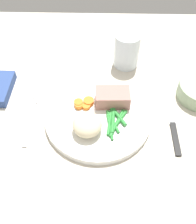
{
  "coord_description": "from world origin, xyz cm",
  "views": [
    {
      "loc": [
        -1.82,
        -42.1,
        53.3
      ],
      "look_at": [
        -2.77,
        -2.26,
        4.6
      ],
      "focal_mm": 43.12,
      "sensor_mm": 36.0,
      "label": 1
    }
  ],
  "objects_px": {
    "meat_portion": "(113,97)",
    "fork": "(31,118)",
    "water_glass": "(127,52)",
    "knife": "(172,121)",
    "dinner_plate": "(98,117)"
  },
  "relations": [
    {
      "from": "dinner_plate",
      "to": "fork",
      "type": "bearing_deg",
      "value": -179.09
    },
    {
      "from": "knife",
      "to": "water_glass",
      "type": "distance_m",
      "value": 0.23
    },
    {
      "from": "meat_portion",
      "to": "fork",
      "type": "distance_m",
      "value": 0.2
    },
    {
      "from": "dinner_plate",
      "to": "water_glass",
      "type": "relative_size",
      "value": 2.59
    },
    {
      "from": "meat_portion",
      "to": "knife",
      "type": "distance_m",
      "value": 0.15
    },
    {
      "from": "fork",
      "to": "water_glass",
      "type": "height_order",
      "value": "water_glass"
    },
    {
      "from": "knife",
      "to": "water_glass",
      "type": "height_order",
      "value": "water_glass"
    },
    {
      "from": "meat_portion",
      "to": "fork",
      "type": "bearing_deg",
      "value": -167.8
    },
    {
      "from": "dinner_plate",
      "to": "water_glass",
      "type": "distance_m",
      "value": 0.22
    },
    {
      "from": "fork",
      "to": "meat_portion",
      "type": "bearing_deg",
      "value": 12.25
    },
    {
      "from": "dinner_plate",
      "to": "knife",
      "type": "relative_size",
      "value": 1.24
    },
    {
      "from": "fork",
      "to": "water_glass",
      "type": "bearing_deg",
      "value": 41.11
    },
    {
      "from": "water_glass",
      "to": "dinner_plate",
      "type": "bearing_deg",
      "value": -110.06
    },
    {
      "from": "water_glass",
      "to": "knife",
      "type": "bearing_deg",
      "value": -63.45
    },
    {
      "from": "dinner_plate",
      "to": "meat_portion",
      "type": "bearing_deg",
      "value": 49.4
    }
  ]
}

